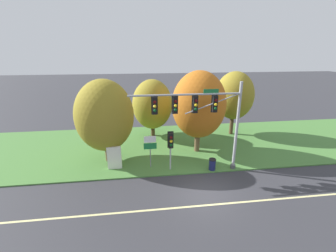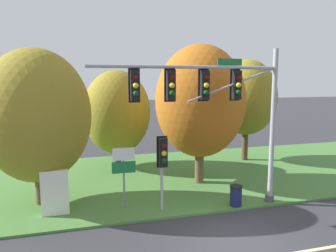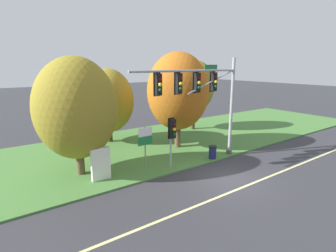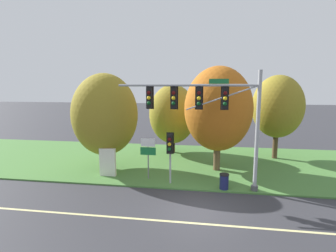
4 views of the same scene
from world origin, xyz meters
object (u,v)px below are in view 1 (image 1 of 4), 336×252
at_px(traffic_signal_mast, 202,112).
at_px(tree_mid_verge, 234,96).
at_px(tree_left_of_mast, 152,104).
at_px(pedestrian_signal_near_kerb, 171,143).
at_px(route_sign_post, 150,146).
at_px(info_kiosk, 114,158).
at_px(tree_nearest_road, 105,116).
at_px(tree_behind_signpost, 199,105).
at_px(trash_bin, 212,164).

xyz_separation_m(traffic_signal_mast, tree_mid_verge, (5.65, 7.50, -0.41)).
distance_m(tree_left_of_mast, tree_mid_verge, 8.86).
bearing_deg(pedestrian_signal_near_kerb, tree_left_of_mast, 96.37).
xyz_separation_m(route_sign_post, info_kiosk, (-2.85, 0.18, -0.92)).
distance_m(traffic_signal_mast, info_kiosk, 7.77).
bearing_deg(pedestrian_signal_near_kerb, route_sign_post, 154.72).
xyz_separation_m(traffic_signal_mast, tree_nearest_road, (-7.35, 2.69, -0.76)).
relative_size(route_sign_post, info_kiosk, 1.45).
bearing_deg(tree_left_of_mast, tree_behind_signpost, -49.77).
relative_size(route_sign_post, trash_bin, 2.96).
bearing_deg(route_sign_post, tree_mid_verge, 34.50).
height_order(tree_mid_verge, info_kiosk, tree_mid_verge).
xyz_separation_m(pedestrian_signal_near_kerb, tree_mid_verge, (7.93, 7.23, 1.98)).
xyz_separation_m(tree_mid_verge, trash_bin, (-4.64, -7.54, -3.88)).
bearing_deg(route_sign_post, tree_nearest_road, 154.53).
xyz_separation_m(tree_nearest_road, tree_mid_verge, (13.00, 4.82, 0.35)).
relative_size(tree_mid_verge, trash_bin, 7.47).
bearing_deg(tree_left_of_mast, route_sign_post, -95.29).
relative_size(info_kiosk, trash_bin, 2.04).
distance_m(tree_nearest_road, info_kiosk, 3.48).
distance_m(route_sign_post, trash_bin, 5.13).
xyz_separation_m(pedestrian_signal_near_kerb, tree_left_of_mast, (-0.88, 7.85, 1.15)).
relative_size(route_sign_post, tree_mid_verge, 0.40).
bearing_deg(route_sign_post, info_kiosk, 176.47).
relative_size(tree_nearest_road, tree_mid_verge, 1.00).
bearing_deg(pedestrian_signal_near_kerb, tree_behind_signpost, 48.21).
height_order(route_sign_post, info_kiosk, route_sign_post).
xyz_separation_m(tree_left_of_mast, tree_behind_signpost, (3.84, -4.54, 0.92)).
xyz_separation_m(tree_left_of_mast, tree_mid_verge, (8.80, -0.62, 0.83)).
bearing_deg(tree_left_of_mast, trash_bin, -62.96).
height_order(traffic_signal_mast, tree_behind_signpost, tree_behind_signpost).
bearing_deg(info_kiosk, tree_nearest_road, 114.56).
bearing_deg(tree_nearest_road, tree_left_of_mast, 52.31).
height_order(tree_behind_signpost, trash_bin, tree_behind_signpost).
bearing_deg(info_kiosk, tree_mid_verge, 27.20).
height_order(traffic_signal_mast, tree_mid_verge, tree_mid_verge).
relative_size(pedestrian_signal_near_kerb, tree_left_of_mast, 0.53).
bearing_deg(tree_mid_verge, info_kiosk, -152.80).
bearing_deg(route_sign_post, traffic_signal_mast, -14.70).
distance_m(traffic_signal_mast, pedestrian_signal_near_kerb, 3.32).
relative_size(traffic_signal_mast, tree_mid_verge, 1.19).
relative_size(route_sign_post, tree_nearest_road, 0.40).
distance_m(tree_nearest_road, trash_bin, 9.48).
relative_size(route_sign_post, tree_left_of_mast, 0.45).
bearing_deg(route_sign_post, trash_bin, -12.09).
xyz_separation_m(pedestrian_signal_near_kerb, route_sign_post, (-1.54, 0.73, -0.50)).
xyz_separation_m(traffic_signal_mast, pedestrian_signal_near_kerb, (-2.28, 0.27, -2.39)).
bearing_deg(pedestrian_signal_near_kerb, traffic_signal_mast, -6.88).
bearing_deg(tree_behind_signpost, tree_mid_verge, 38.26).
bearing_deg(tree_behind_signpost, tree_nearest_road, -173.60).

